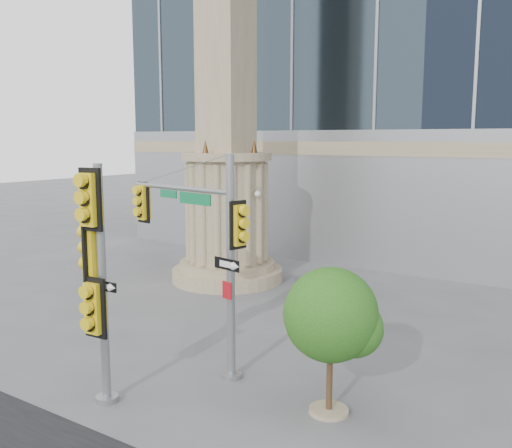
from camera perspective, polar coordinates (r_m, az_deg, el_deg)
The scene contains 5 objects.
ground at distance 12.84m, azimuth -5.43°, elevation -17.57°, with size 120.00×120.00×0.00m, color #545456.
monument at distance 22.32m, azimuth -2.98°, elevation 8.23°, with size 4.40×4.40×16.60m.
main_signal_pole at distance 13.83m, azimuth -5.27°, elevation -1.31°, with size 4.07×1.12×5.30m.
secondary_signal_pole at distance 12.34m, azimuth -15.74°, elevation -4.05°, with size 0.90×0.67×5.14m.
street_tree at distance 11.80m, azimuth 7.67°, elevation -9.37°, with size 1.98×1.93×3.09m.
Camera 1 is at (7.34, -8.89, 5.65)m, focal length 40.00 mm.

